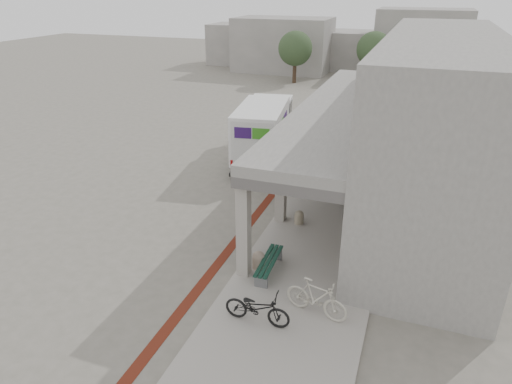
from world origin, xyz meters
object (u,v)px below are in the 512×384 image
at_px(bench, 269,263).
at_px(utility_cabinet, 364,191).
at_px(fedex_truck, 264,129).
at_px(bicycle_black, 257,308).
at_px(bicycle_cream, 317,298).

height_order(bench, utility_cabinet, utility_cabinet).
relative_size(fedex_truck, utility_cabinet, 7.35).
bearing_deg(utility_cabinet, bicycle_black, -114.02).
relative_size(fedex_truck, bicycle_cream, 3.96).
bearing_deg(bench, fedex_truck, 107.92).
relative_size(bicycle_black, bicycle_cream, 1.00).
bearing_deg(fedex_truck, bench, -79.34).
distance_m(utility_cabinet, bicycle_cream, 7.97).
height_order(bicycle_black, bicycle_cream, bicycle_cream).
bearing_deg(utility_cabinet, bicycle_cream, -104.92).
distance_m(fedex_truck, bicycle_cream, 13.29).
distance_m(utility_cabinet, bicycle_black, 9.01).
bearing_deg(bicycle_black, bench, 10.96).
bearing_deg(utility_cabinet, fedex_truck, 132.85).
height_order(fedex_truck, utility_cabinet, fedex_truck).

